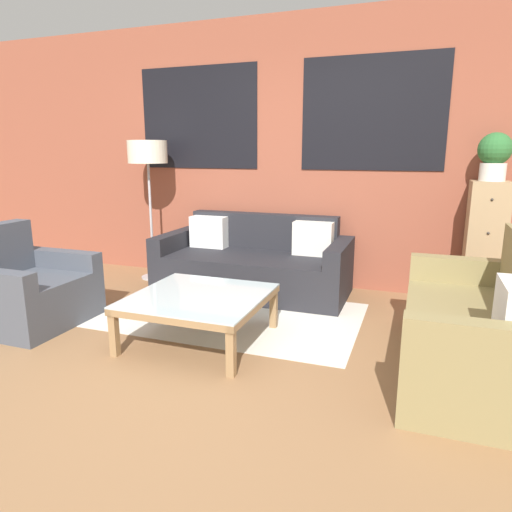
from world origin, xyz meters
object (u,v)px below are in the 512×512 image
object	(u,v)px
drawer_cabinet	(484,246)
potted_plant	(494,155)
coffee_table	(199,301)
armchair_corner	(28,291)
couch_dark	(254,265)
settee_vintage	(478,331)
floor_lamp	(148,158)

from	to	relation	value
drawer_cabinet	potted_plant	distance (m)	0.82
coffee_table	drawer_cabinet	world-z (taller)	drawer_cabinet
armchair_corner	drawer_cabinet	xyz separation A→B (m)	(3.66, 1.74, 0.31)
couch_dark	drawer_cabinet	xyz separation A→B (m)	(2.17, 0.24, 0.31)
couch_dark	potted_plant	xyz separation A→B (m)	(2.17, 0.24, 1.13)
couch_dark	potted_plant	size ratio (longest dim) A/B	4.63
armchair_corner	coffee_table	bearing A→B (deg)	5.36
settee_vintage	potted_plant	xyz separation A→B (m)	(0.17, 1.49, 1.10)
couch_dark	settee_vintage	bearing A→B (deg)	-32.14
potted_plant	settee_vintage	bearing A→B (deg)	-96.31
settee_vintage	floor_lamp	size ratio (longest dim) A/B	1.05
couch_dark	floor_lamp	world-z (taller)	floor_lamp
couch_dark	floor_lamp	xyz separation A→B (m)	(-1.27, 0.08, 1.09)
settee_vintage	armchair_corner	xyz separation A→B (m)	(-3.49, -0.25, -0.03)
coffee_table	couch_dark	bearing A→B (deg)	92.26
settee_vintage	coffee_table	world-z (taller)	settee_vintage
coffee_table	floor_lamp	distance (m)	2.22
floor_lamp	couch_dark	bearing A→B (deg)	-3.67
settee_vintage	armchair_corner	bearing A→B (deg)	-175.89
settee_vintage	drawer_cabinet	world-z (taller)	drawer_cabinet
settee_vintage	potted_plant	size ratio (longest dim) A/B	3.86
coffee_table	floor_lamp	xyz separation A→B (m)	(-1.33, 1.44, 1.04)
couch_dark	coffee_table	size ratio (longest dim) A/B	1.99
coffee_table	potted_plant	world-z (taller)	potted_plant
settee_vintage	armchair_corner	world-z (taller)	settee_vintage
couch_dark	coffee_table	bearing A→B (deg)	-87.74
settee_vintage	floor_lamp	distance (m)	3.69
settee_vintage	armchair_corner	distance (m)	3.50
armchair_corner	drawer_cabinet	world-z (taller)	drawer_cabinet
armchair_corner	drawer_cabinet	bearing A→B (deg)	25.51
coffee_table	drawer_cabinet	size ratio (longest dim) A/B	0.83
armchair_corner	drawer_cabinet	distance (m)	4.06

